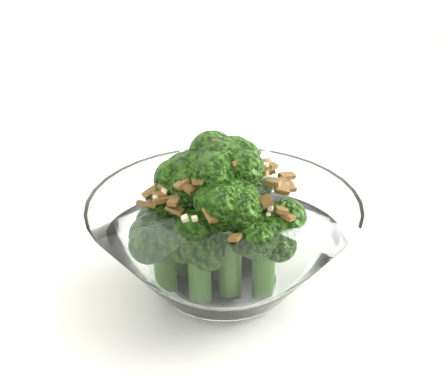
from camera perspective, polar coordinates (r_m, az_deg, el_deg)
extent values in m
cube|color=white|center=(0.64, -4.71, -4.10)|extent=(1.32, 0.99, 0.04)
cylinder|color=white|center=(1.31, 14.79, -6.35)|extent=(0.04, 0.04, 0.71)
cylinder|color=white|center=(0.54, 0.00, -7.84)|extent=(0.08, 0.08, 0.01)
cylinder|color=#2E5C18|center=(0.49, 0.50, -5.53)|extent=(0.02, 0.02, 0.07)
sphere|color=#2B5C11|center=(0.47, 0.52, -1.10)|extent=(0.04, 0.04, 0.04)
cylinder|color=#2E5C18|center=(0.51, 0.00, -3.60)|extent=(0.02, 0.02, 0.08)
sphere|color=#2B5C11|center=(0.49, 0.00, 1.54)|extent=(0.05, 0.05, 0.05)
cylinder|color=#2E5C18|center=(0.55, 3.67, -3.49)|extent=(0.02, 0.02, 0.04)
sphere|color=#2B5C11|center=(0.54, 3.76, -0.89)|extent=(0.04, 0.04, 0.04)
cylinder|color=#2E5C18|center=(0.49, -2.02, -7.06)|extent=(0.02, 0.02, 0.05)
sphere|color=#2B5C11|center=(0.48, -2.09, -3.83)|extent=(0.04, 0.04, 0.04)
cylinder|color=#2E5C18|center=(0.56, -0.34, -3.07)|extent=(0.02, 0.02, 0.04)
sphere|color=#2B5C11|center=(0.54, -0.35, -0.39)|extent=(0.04, 0.04, 0.04)
cylinder|color=#2E5C18|center=(0.52, -2.18, -3.72)|extent=(0.02, 0.02, 0.07)
sphere|color=#2B5C11|center=(0.50, -2.28, 0.82)|extent=(0.05, 0.05, 0.05)
cylinder|color=#2E5C18|center=(0.52, -3.73, -4.46)|extent=(0.02, 0.02, 0.05)
sphere|color=#2B5C11|center=(0.51, -3.85, -1.03)|extent=(0.04, 0.04, 0.04)
cylinder|color=#2E5C18|center=(0.51, -4.91, -6.60)|extent=(0.02, 0.02, 0.04)
sphere|color=#2B5C11|center=(0.49, -5.03, -3.91)|extent=(0.04, 0.04, 0.04)
cylinder|color=#2E5C18|center=(0.50, 3.31, -6.70)|extent=(0.02, 0.02, 0.05)
sphere|color=#2B5C11|center=(0.48, 3.42, -3.34)|extent=(0.04, 0.04, 0.04)
cube|color=brown|center=(0.50, -3.98, 1.36)|extent=(0.01, 0.01, 0.00)
cube|color=brown|center=(0.50, -3.58, 1.69)|extent=(0.01, 0.02, 0.01)
cube|color=brown|center=(0.50, -6.10, -0.20)|extent=(0.01, 0.01, 0.01)
cube|color=brown|center=(0.49, 2.66, 1.91)|extent=(0.01, 0.01, 0.01)
cube|color=brown|center=(0.51, 1.66, 2.61)|extent=(0.01, 0.01, 0.01)
cube|color=brown|center=(0.46, -2.26, 0.79)|extent=(0.01, 0.01, 0.01)
cube|color=brown|center=(0.51, 3.77, 2.12)|extent=(0.01, 0.01, 0.01)
cube|color=brown|center=(0.49, 3.47, 1.80)|extent=(0.01, 0.01, 0.01)
cube|color=brown|center=(0.49, -6.43, -1.16)|extent=(0.02, 0.01, 0.01)
cube|color=brown|center=(0.45, -1.22, -1.99)|extent=(0.01, 0.02, 0.01)
cube|color=brown|center=(0.52, 1.05, 2.46)|extent=(0.02, 0.01, 0.01)
cube|color=brown|center=(0.52, 3.87, 1.49)|extent=(0.01, 0.01, 0.01)
cube|color=brown|center=(0.49, -5.09, 0.68)|extent=(0.01, 0.01, 0.01)
cube|color=brown|center=(0.46, 2.60, -1.42)|extent=(0.01, 0.01, 0.01)
cube|color=brown|center=(0.47, -2.62, 0.24)|extent=(0.02, 0.01, 0.00)
cube|color=brown|center=(0.48, -5.15, -0.83)|extent=(0.01, 0.01, 0.00)
cube|color=brown|center=(0.54, 1.43, 2.35)|extent=(0.01, 0.01, 0.01)
cube|color=brown|center=(0.48, -0.11, 3.88)|extent=(0.01, 0.01, 0.01)
cube|color=brown|center=(0.49, -4.76, 0.29)|extent=(0.02, 0.01, 0.01)
cube|color=brown|center=(0.47, -4.14, -1.61)|extent=(0.01, 0.01, 0.01)
cube|color=brown|center=(0.48, 1.60, 3.09)|extent=(0.01, 0.01, 0.01)
cube|color=brown|center=(0.46, 3.53, -0.90)|extent=(0.01, 0.01, 0.01)
cube|color=brown|center=(0.52, -3.38, 1.98)|extent=(0.02, 0.01, 0.01)
cube|color=brown|center=(0.51, 2.30, 2.96)|extent=(0.02, 0.01, 0.01)
cube|color=brown|center=(0.49, 1.46, 3.06)|extent=(0.02, 0.01, 0.01)
cube|color=brown|center=(0.50, -0.96, 3.05)|extent=(0.02, 0.01, 0.01)
cube|color=brown|center=(0.49, -2.52, 2.68)|extent=(0.02, 0.01, 0.01)
cube|color=brown|center=(0.46, 5.26, -2.18)|extent=(0.01, 0.01, 0.00)
cube|color=brown|center=(0.48, 4.07, 0.60)|extent=(0.01, 0.01, 0.01)
cube|color=brown|center=(0.50, 2.02, 2.59)|extent=(0.01, 0.01, 0.01)
cube|color=brown|center=(0.48, 4.80, 0.08)|extent=(0.01, 0.01, 0.01)
cube|color=brown|center=(0.46, 4.82, -1.69)|extent=(0.01, 0.01, 0.01)
cube|color=brown|center=(0.47, -1.36, 1.39)|extent=(0.01, 0.01, 0.01)
cube|color=brown|center=(0.48, -1.95, 1.80)|extent=(0.01, 0.01, 0.00)
cube|color=brown|center=(0.50, 0.87, 3.23)|extent=(0.01, 0.01, 0.01)
cube|color=brown|center=(0.49, -4.88, 0.60)|extent=(0.01, 0.01, 0.01)
cube|color=brown|center=(0.47, -4.20, -0.90)|extent=(0.01, 0.01, 0.00)
cube|color=brown|center=(0.47, 0.85, 2.29)|extent=(0.01, 0.01, 0.01)
cube|color=brown|center=(0.47, 3.05, 1.43)|extent=(0.01, 0.01, 0.01)
cube|color=brown|center=(0.52, 3.32, 1.73)|extent=(0.01, 0.01, 0.01)
cube|color=brown|center=(0.46, -0.48, -1.87)|extent=(0.01, 0.01, 0.01)
cube|color=brown|center=(0.49, -1.99, 2.71)|extent=(0.01, 0.01, 0.01)
cube|color=brown|center=(0.47, -3.54, 0.54)|extent=(0.01, 0.01, 0.01)
cube|color=brown|center=(0.45, 0.94, -3.98)|extent=(0.01, 0.01, 0.01)
cube|color=brown|center=(0.49, -5.33, -0.43)|extent=(0.01, 0.01, 0.00)
cube|color=brown|center=(0.51, 3.20, 2.33)|extent=(0.01, 0.01, 0.01)
cube|color=brown|center=(0.50, 5.42, 0.33)|extent=(0.01, 0.01, 0.01)
cube|color=brown|center=(0.49, 4.78, 0.53)|extent=(0.01, 0.01, 0.00)
cube|color=brown|center=(0.51, 5.25, 1.17)|extent=(0.01, 0.01, 0.01)
cube|color=beige|center=(0.53, 3.11, 1.99)|extent=(0.00, 0.00, 0.00)
cube|color=beige|center=(0.51, -4.89, 1.15)|extent=(0.01, 0.01, 0.01)
cube|color=beige|center=(0.48, -4.92, -0.03)|extent=(0.01, 0.01, 0.00)
cube|color=beige|center=(0.49, 3.50, 2.13)|extent=(0.00, 0.00, 0.00)
cube|color=beige|center=(0.51, 5.61, 0.61)|extent=(0.00, 0.00, 0.00)
cube|color=beige|center=(0.46, -1.33, -0.55)|extent=(0.01, 0.01, 0.00)
cube|color=beige|center=(0.46, 1.84, -0.92)|extent=(0.00, 0.00, 0.00)
cube|color=beige|center=(0.49, -1.38, 3.28)|extent=(0.00, 0.00, 0.00)
cube|color=beige|center=(0.46, 3.89, -1.55)|extent=(0.00, 0.00, 0.00)
cube|color=beige|center=(0.49, -0.51, 3.74)|extent=(0.00, 0.00, 0.00)
cube|color=beige|center=(0.49, 5.15, 0.44)|extent=(0.01, 0.01, 0.01)
cube|color=beige|center=(0.51, -4.70, 1.24)|extent=(0.00, 0.00, 0.00)
cube|color=beige|center=(0.47, -0.09, 2.26)|extent=(0.01, 0.01, 0.00)
cube|color=beige|center=(0.50, -0.67, 3.46)|extent=(0.00, 0.00, 0.00)
cube|color=beige|center=(0.46, 3.72, -2.01)|extent=(0.00, 0.00, 0.00)
cube|color=beige|center=(0.49, -1.84, 3.08)|extent=(0.00, 0.00, 0.00)
cube|color=beige|center=(0.51, -4.04, 1.86)|extent=(0.01, 0.01, 0.00)
cube|color=beige|center=(0.45, -2.47, -2.38)|extent=(0.00, 0.00, 0.00)
cube|color=beige|center=(0.48, -5.72, -0.61)|extent=(0.00, 0.00, 0.00)
cube|color=beige|center=(0.45, -3.26, -2.37)|extent=(0.01, 0.01, 0.01)
cube|color=beige|center=(0.53, 1.78, 2.48)|extent=(0.01, 0.01, 0.00)
cube|color=beige|center=(0.52, 3.78, 1.99)|extent=(0.00, 0.00, 0.00)
cube|color=beige|center=(0.51, -5.26, 0.96)|extent=(0.01, 0.01, 0.00)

